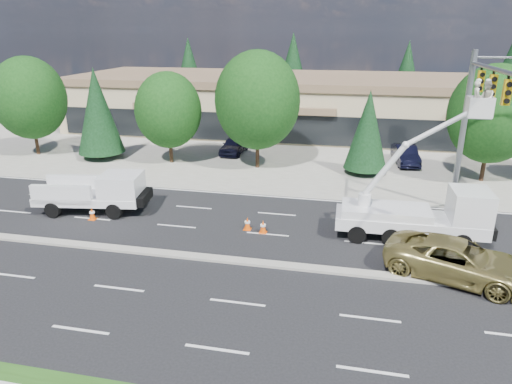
% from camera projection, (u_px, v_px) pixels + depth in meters
% --- Properties ---
extents(ground, '(140.00, 140.00, 0.00)m').
position_uv_depth(ground, '(255.00, 264.00, 20.60)').
color(ground, black).
rests_on(ground, ground).
extents(concrete_apron, '(140.00, 22.00, 0.01)m').
position_uv_depth(concrete_apron, '(304.00, 153.00, 39.03)').
color(concrete_apron, gray).
rests_on(concrete_apron, ground).
extents(road_median, '(120.00, 0.55, 0.12)m').
position_uv_depth(road_median, '(255.00, 262.00, 20.58)').
color(road_median, gray).
rests_on(road_median, ground).
extents(strip_mall, '(50.40, 15.40, 5.50)m').
position_uv_depth(strip_mall, '(315.00, 103.00, 47.27)').
color(strip_mall, tan).
rests_on(strip_mall, ground).
extents(tree_front_a, '(5.81, 5.81, 8.06)m').
position_uv_depth(tree_front_a, '(29.00, 98.00, 37.12)').
color(tree_front_a, '#332114').
rests_on(tree_front_a, ground).
extents(tree_front_b, '(3.68, 3.68, 7.25)m').
position_uv_depth(tree_front_b, '(98.00, 111.00, 36.23)').
color(tree_front_b, '#332114').
rests_on(tree_front_b, ground).
extents(tree_front_c, '(5.10, 5.10, 7.08)m').
position_uv_depth(tree_front_c, '(168.00, 110.00, 34.98)').
color(tree_front_c, '#332114').
rests_on(tree_front_c, ground).
extents(tree_front_d, '(6.27, 6.27, 8.70)m').
position_uv_depth(tree_front_d, '(257.00, 101.00, 33.30)').
color(tree_front_d, '#332114').
rests_on(tree_front_d, ground).
extents(tree_front_e, '(3.09, 3.09, 6.09)m').
position_uv_depth(tree_front_e, '(368.00, 130.00, 32.35)').
color(tree_front_e, '#332114').
rests_on(tree_front_e, ground).
extents(tree_front_f, '(5.75, 5.75, 7.98)m').
position_uv_depth(tree_front_f, '(493.00, 114.00, 30.32)').
color(tree_front_f, '#332114').
rests_on(tree_front_f, ground).
extents(tree_back_a, '(4.58, 4.58, 9.04)m').
position_uv_depth(tree_back_a, '(189.00, 70.00, 61.18)').
color(tree_back_a, '#332114').
rests_on(tree_back_a, ground).
extents(tree_back_b, '(4.92, 4.92, 9.70)m').
position_uv_depth(tree_back_b, '(293.00, 69.00, 58.33)').
color(tree_back_b, '#332114').
rests_on(tree_back_b, ground).
extents(tree_back_c, '(4.46, 4.46, 8.78)m').
position_uv_depth(tree_back_c, '(406.00, 75.00, 55.77)').
color(tree_back_c, '#332114').
rests_on(tree_back_c, ground).
extents(signal_mast, '(2.76, 10.16, 9.00)m').
position_uv_depth(signal_mast, '(477.00, 112.00, 23.10)').
color(signal_mast, gray).
rests_on(signal_mast, ground).
extents(utility_pickup, '(6.25, 3.08, 2.30)m').
position_uv_depth(utility_pickup, '(98.00, 196.00, 26.19)').
color(utility_pickup, silver).
rests_on(utility_pickup, ground).
extents(bucket_truck, '(7.48, 2.44, 7.95)m').
position_uv_depth(bucket_truck, '(426.00, 208.00, 22.40)').
color(bucket_truck, silver).
rests_on(bucket_truck, ground).
extents(traffic_cone_a, '(0.40, 0.40, 0.70)m').
position_uv_depth(traffic_cone_a, '(92.00, 214.00, 25.30)').
color(traffic_cone_a, '#E04A07').
rests_on(traffic_cone_a, ground).
extents(traffic_cone_b, '(0.40, 0.40, 0.70)m').
position_uv_depth(traffic_cone_b, '(247.00, 223.00, 24.02)').
color(traffic_cone_b, '#E04A07').
rests_on(traffic_cone_b, ground).
extents(traffic_cone_c, '(0.40, 0.40, 0.70)m').
position_uv_depth(traffic_cone_c, '(263.00, 227.00, 23.63)').
color(traffic_cone_c, '#E04A07').
rests_on(traffic_cone_c, ground).
extents(traffic_cone_d, '(0.40, 0.40, 0.70)m').
position_uv_depth(traffic_cone_d, '(441.00, 244.00, 21.74)').
color(traffic_cone_d, '#E04A07').
rests_on(traffic_cone_d, ground).
extents(minivan, '(6.48, 4.54, 1.64)m').
position_uv_depth(minivan, '(457.00, 260.00, 19.20)').
color(minivan, '#988A49').
rests_on(minivan, ground).
extents(parked_car_west, '(1.88, 4.37, 1.47)m').
position_uv_depth(parked_car_west, '(234.00, 145.00, 38.79)').
color(parked_car_west, black).
rests_on(parked_car_west, ground).
extents(parked_car_east, '(2.02, 4.58, 1.46)m').
position_uv_depth(parked_car_east, '(406.00, 155.00, 35.73)').
color(parked_car_east, black).
rests_on(parked_car_east, ground).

